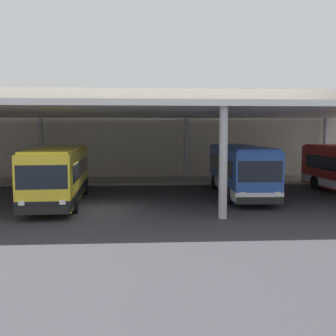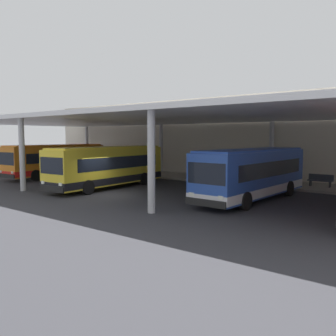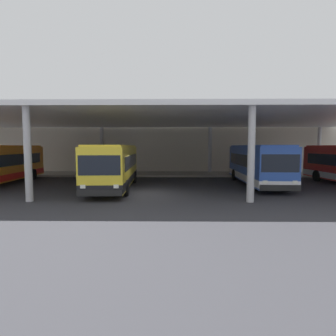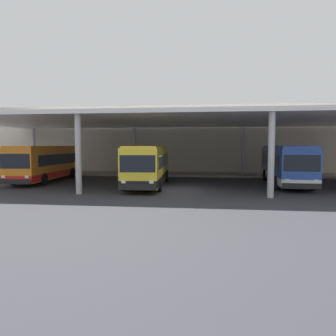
{
  "view_description": "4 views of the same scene",
  "coord_description": "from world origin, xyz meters",
  "px_view_note": "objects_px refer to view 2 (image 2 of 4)",
  "views": [
    {
      "loc": [
        2.39,
        -20.99,
        4.09
      ],
      "look_at": [
        4.02,
        4.33,
        1.79
      ],
      "focal_mm": 42.94,
      "sensor_mm": 36.0,
      "label": 1
    },
    {
      "loc": [
        17.87,
        -16.15,
        3.9
      ],
      "look_at": [
        3.7,
        2.05,
        1.88
      ],
      "focal_mm": 37.74,
      "sensor_mm": 36.0,
      "label": 2
    },
    {
      "loc": [
        1.8,
        -17.34,
        3.08
      ],
      "look_at": [
        1.53,
        3.27,
        1.43
      ],
      "focal_mm": 28.87,
      "sensor_mm": 36.0,
      "label": 3
    },
    {
      "loc": [
        2.32,
        -22.59,
        3.24
      ],
      "look_at": [
        -0.83,
        2.51,
        1.41
      ],
      "focal_mm": 34.05,
      "sensor_mm": 36.0,
      "label": 4
    }
  ],
  "objects_px": {
    "bench_waiting": "(320,180)",
    "bus_nearest_bay": "(56,160)",
    "bus_middle_bay": "(253,173)",
    "bus_second_bay": "(108,166)"
  },
  "relations": [
    {
      "from": "bus_nearest_bay",
      "to": "bus_middle_bay",
      "type": "relative_size",
      "value": 1.0
    },
    {
      "from": "bus_second_bay",
      "to": "bench_waiting",
      "type": "height_order",
      "value": "bus_second_bay"
    },
    {
      "from": "bus_nearest_bay",
      "to": "bus_second_bay",
      "type": "xyz_separation_m",
      "value": [
        9.69,
        -2.03,
        0.0
      ]
    },
    {
      "from": "bench_waiting",
      "to": "bus_middle_bay",
      "type": "bearing_deg",
      "value": -105.52
    },
    {
      "from": "bus_second_bay",
      "to": "bench_waiting",
      "type": "relative_size",
      "value": 5.92
    },
    {
      "from": "bench_waiting",
      "to": "bus_nearest_bay",
      "type": "bearing_deg",
      "value": -162.04
    },
    {
      "from": "bus_nearest_bay",
      "to": "bus_second_bay",
      "type": "height_order",
      "value": "same"
    },
    {
      "from": "bus_middle_bay",
      "to": "bench_waiting",
      "type": "bearing_deg",
      "value": 74.48
    },
    {
      "from": "bus_second_bay",
      "to": "bus_nearest_bay",
      "type": "bearing_deg",
      "value": 168.17
    },
    {
      "from": "bus_second_bay",
      "to": "bench_waiting",
      "type": "bearing_deg",
      "value": 35.66
    }
  ]
}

